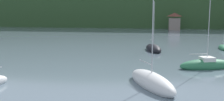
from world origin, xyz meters
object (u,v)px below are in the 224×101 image
object	(u,v)px
shore_building_west	(174,22)
sailboat_mid_6	(207,65)
sailboat_far_7	(153,49)
sailboat_mid_3	(151,82)
sailboat_far_2	(223,48)

from	to	relation	value
shore_building_west	sailboat_mid_6	bearing A→B (deg)	-90.73
sailboat_mid_6	shore_building_west	bearing A→B (deg)	71.39
shore_building_west	sailboat_far_7	bearing A→B (deg)	-98.27
sailboat_mid_3	sailboat_far_7	bearing A→B (deg)	152.48
shore_building_west	sailboat_mid_6	xyz separation A→B (m)	(-0.80, -63.12, -2.55)
sailboat_mid_3	sailboat_far_7	xyz separation A→B (m)	(0.19, 22.06, -0.06)
sailboat_far_7	shore_building_west	bearing A→B (deg)	157.37
sailboat_mid_6	sailboat_mid_3	bearing A→B (deg)	-144.61
sailboat_mid_6	sailboat_far_7	size ratio (longest dim) A/B	1.08
shore_building_west	sailboat_mid_3	bearing A→B (deg)	-95.90
shore_building_west	sailboat_mid_6	size ratio (longest dim) A/B	0.63
sailboat_far_2	sailboat_far_7	bearing A→B (deg)	-67.19
sailboat_far_2	sailboat_far_7	xyz separation A→B (m)	(-12.63, -3.99, 0.12)
sailboat_far_2	sailboat_mid_3	bearing A→B (deg)	-20.91
shore_building_west	sailboat_mid_3	distance (m)	72.46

